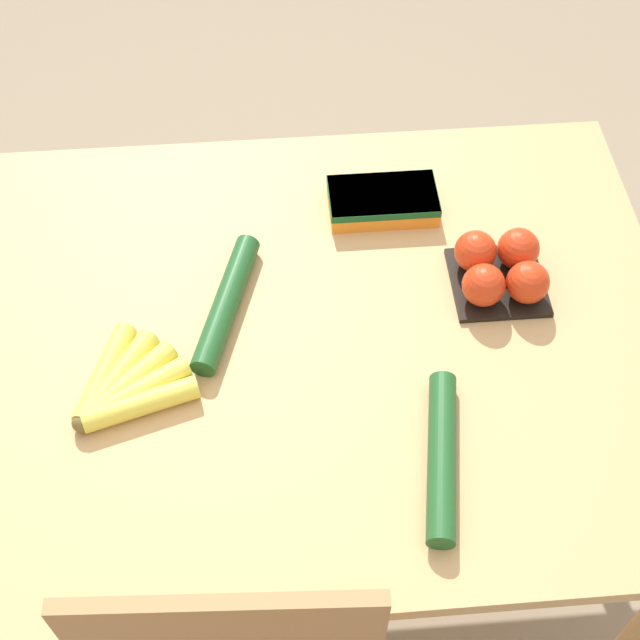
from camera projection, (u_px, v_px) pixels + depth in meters
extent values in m
plane|color=gray|center=(320.00, 522.00, 2.11)|extent=(12.00, 12.00, 0.00)
cube|color=tan|center=(320.00, 336.00, 1.51)|extent=(1.22, 0.97, 0.03)
cylinder|color=tan|center=(537.00, 271.00, 2.10)|extent=(0.06, 0.06, 0.74)
cylinder|color=tan|center=(68.00, 301.00, 2.05)|extent=(0.06, 0.06, 0.74)
sphere|color=brown|center=(83.00, 423.00, 1.37)|extent=(0.03, 0.03, 0.03)
cylinder|color=#DBCC47|center=(141.00, 404.00, 1.39)|extent=(0.19, 0.09, 0.04)
cylinder|color=#DBCC47|center=(136.00, 394.00, 1.40)|extent=(0.18, 0.12, 0.04)
cylinder|color=#DBCC47|center=(128.00, 385.00, 1.41)|extent=(0.16, 0.15, 0.04)
cylinder|color=#DBCC47|center=(118.00, 378.00, 1.42)|extent=(0.13, 0.18, 0.04)
cylinder|color=#DBCC47|center=(105.00, 374.00, 1.42)|extent=(0.09, 0.19, 0.04)
cube|color=black|center=(497.00, 282.00, 1.55)|extent=(0.16, 0.16, 0.01)
sphere|color=red|center=(518.00, 249.00, 1.55)|extent=(0.07, 0.07, 0.07)
sphere|color=red|center=(475.00, 251.00, 1.54)|extent=(0.07, 0.07, 0.07)
sphere|color=red|center=(528.00, 282.00, 1.50)|extent=(0.07, 0.07, 0.07)
sphere|color=red|center=(484.00, 285.00, 1.50)|extent=(0.07, 0.07, 0.07)
cube|color=orange|center=(383.00, 201.00, 1.65)|extent=(0.20, 0.11, 0.04)
cube|color=#145123|center=(383.00, 196.00, 1.64)|extent=(0.20, 0.11, 0.02)
cylinder|color=#1E5123|center=(226.00, 303.00, 1.51)|extent=(0.12, 0.28, 0.04)
cylinder|color=#1E5123|center=(442.00, 456.00, 1.33)|extent=(0.09, 0.28, 0.04)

